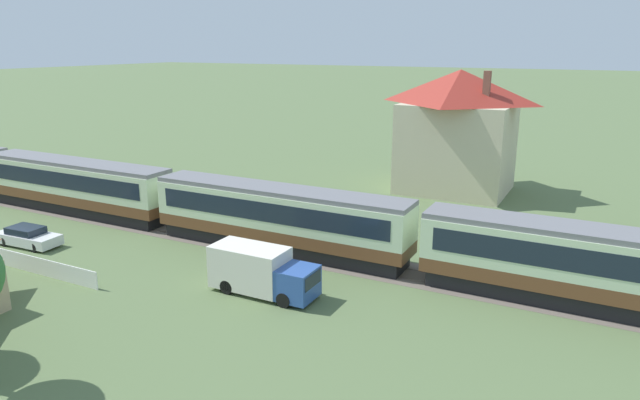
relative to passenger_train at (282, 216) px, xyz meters
The scene contains 5 objects.
passenger_train is the anchor object (origin of this frame).
railway_track 2.86m from the passenger_train, ahead, with size 131.23×3.60×0.04m.
station_house_red_roof 21.96m from the passenger_train, 74.40° to the left, with size 10.10×8.75×10.92m.
parked_car_white 17.25m from the passenger_train, 155.78° to the right, with size 4.68×2.02×1.29m.
delivery_truck_blue 6.75m from the passenger_train, 69.14° to the right, with size 5.97×2.13×2.54m.
Camera 1 is at (-4.78, -30.96, 13.08)m, focal length 32.00 mm.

